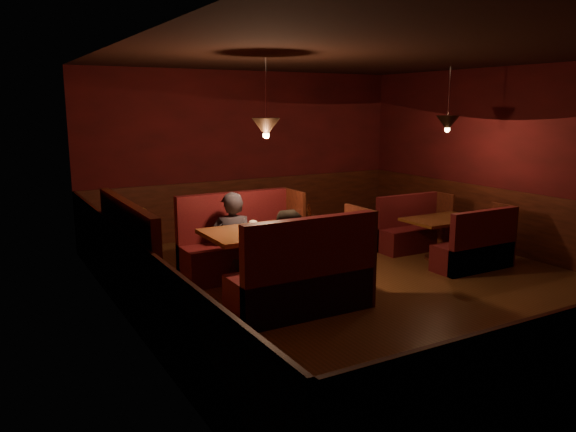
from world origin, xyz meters
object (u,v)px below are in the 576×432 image
main_table (268,244)px  diner_a (232,224)px  second_table (442,229)px  main_bench_near (305,283)px  second_bench_far (412,232)px  main_bench_far (240,249)px  diner_b (291,244)px  second_bench_near (477,250)px

main_table → diner_a: 0.68m
second_table → main_bench_near: bearing=-162.5°
main_table → diner_a: size_ratio=0.97×
main_table → second_bench_far: bearing=14.0°
main_bench_far → main_bench_near: (0.00, -1.72, 0.00)m
main_table → diner_b: 0.61m
second_table → diner_a: bearing=170.4°
main_bench_far → diner_b: bearing=-91.1°
main_bench_near → diner_b: diner_b is taller
main_bench_far → diner_a: diner_a is taller
main_bench_far → second_table: 3.10m
second_table → second_bench_near: bearing=-87.8°
main_table → main_bench_far: (0.02, 0.86, -0.26)m
second_table → main_table: bearing=-178.4°
main_bench_near → second_bench_near: 3.03m
main_bench_near → second_bench_far: (3.02, 1.62, -0.08)m
second_bench_near → diner_b: size_ratio=0.83×
main_table → second_bench_near: main_table is taller
diner_a → diner_b: size_ratio=1.04×
second_bench_far → second_bench_near: size_ratio=1.00×
main_table → second_table: (3.01, 0.09, -0.16)m
second_bench_near → diner_b: 3.08m
main_bench_near → second_bench_far: size_ratio=1.34×
main_table → main_bench_far: bearing=88.9°
second_bench_far → diner_b: (-3.05, -1.35, 0.47)m
main_table → second_bench_near: size_ratio=1.22×
second_table → second_bench_near: size_ratio=0.90×
second_table → diner_a: 3.28m
second_table → diner_a: size_ratio=0.72×
main_bench_far → main_bench_near: 1.72m
second_bench_far → main_bench_near: bearing=-151.8°
main_bench_far → second_bench_near: size_ratio=1.34×
second_bench_near → diner_a: size_ratio=0.80×
second_bench_near → second_table: bearing=92.2°
main_bench_far → second_bench_near: (3.02, -1.45, -0.08)m
main_table → main_bench_near: size_ratio=0.91×
main_bench_far → second_bench_far: (3.02, -0.10, -0.08)m
second_bench_far → second_bench_near: (0.00, -1.34, 0.00)m
diner_b → diner_a: bearing=77.3°
main_table → second_table: main_table is taller
second_table → second_bench_near: second_bench_near is taller
second_bench_near → diner_a: diner_a is taller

